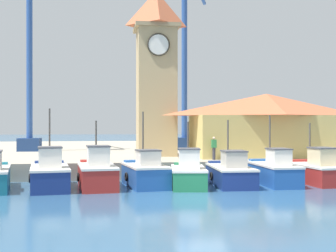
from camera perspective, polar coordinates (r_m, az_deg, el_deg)
ground_plane at (r=23.29m, az=4.05°, el=-8.72°), size 300.00×300.00×0.00m
quay_wharf at (r=50.49m, az=-2.48°, el=-3.26°), size 120.00×40.00×1.14m
fishing_boat_left_outer at (r=27.14m, az=-14.22°, el=-5.72°), size 2.70×5.44×4.53m
fishing_boat_left_inner at (r=27.04m, az=-8.65°, el=-5.70°), size 2.47×5.16×3.83m
fishing_boat_mid_left at (r=27.19m, az=-2.79°, el=-5.77°), size 2.65×4.54×4.37m
fishing_boat_center at (r=26.96m, az=2.50°, el=-5.87°), size 2.46×4.50×3.77m
fishing_boat_mid_right at (r=28.03m, az=7.63°, el=-5.71°), size 2.32×5.29×3.88m
fishing_boat_right_inner at (r=28.91m, az=12.77°, el=-5.43°), size 1.96×5.06×4.17m
fishing_boat_right_outer at (r=30.17m, az=17.55°, el=-5.24°), size 2.38×5.21×3.70m
clock_tower at (r=37.35m, az=-1.45°, el=7.09°), size 3.48×3.48×14.70m
warehouse_right at (r=37.04m, az=11.92°, el=0.20°), size 11.68×5.80×4.85m
port_crane_near at (r=45.66m, az=-16.53°, el=6.39°), size 2.00×8.06×19.15m
port_crane_far at (r=46.26m, az=2.10°, el=6.53°), size 4.90×9.13×18.97m
dock_worker_near_tower at (r=32.81m, az=5.62°, el=-2.65°), size 0.34×0.22×1.62m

